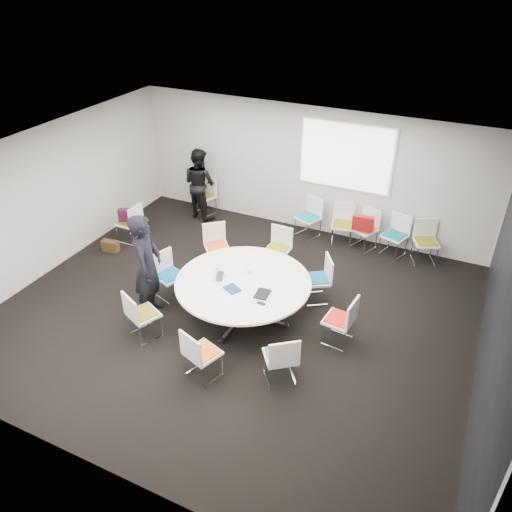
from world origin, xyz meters
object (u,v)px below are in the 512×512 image
at_px(chair_ring_e, 170,283).
at_px(chair_back_a, 308,224).
at_px(chair_back_b, 342,232).
at_px(chair_back_d, 394,243).
at_px(chair_person_back, 205,203).
at_px(chair_ring_c, 277,257).
at_px(chair_spare_left, 131,229).
at_px(person_main, 148,267).
at_px(cup, 250,271).
at_px(person_back, 200,183).
at_px(conference_table, 243,290).
at_px(chair_ring_d, 217,254).
at_px(chair_back_c, 364,236).
at_px(laptop, 222,276).
at_px(chair_ring_f, 144,322).
at_px(chair_ring_g, 203,362).
at_px(chair_ring_h, 280,365).
at_px(chair_back_e, 424,249).
at_px(brown_bag, 110,246).
at_px(chair_ring_a, 339,328).
at_px(maroon_bag, 128,215).
at_px(chair_ring_b, 317,287).

xyz_separation_m(chair_ring_e, chair_back_a, (1.50, 3.24, 0.00)).
height_order(chair_back_b, chair_back_d, same).
height_order(chair_back_d, chair_person_back, same).
xyz_separation_m(chair_ring_c, chair_person_back, (-2.57, 1.54, 0.00)).
height_order(chair_ring_e, chair_back_a, same).
height_order(chair_back_b, chair_spare_left, same).
height_order(chair_ring_c, chair_person_back, same).
distance_m(person_main, cup, 1.72).
relative_size(chair_ring_e, person_back, 0.52).
height_order(conference_table, chair_ring_d, chair_ring_d).
bearing_deg(chair_person_back, chair_back_c, -161.23).
bearing_deg(laptop, chair_spare_left, 43.91).
xyz_separation_m(chair_ring_c, chair_ring_f, (-1.18, -2.81, 0.00)).
relative_size(chair_ring_g, chair_ring_h, 1.00).
distance_m(chair_spare_left, chair_person_back, 2.02).
xyz_separation_m(chair_back_e, brown_bag, (-6.09, -2.43, -0.16)).
xyz_separation_m(chair_ring_e, person_main, (-0.00, -0.56, 0.69)).
bearing_deg(chair_back_d, chair_ring_g, 87.63).
bearing_deg(laptop, chair_ring_a, -109.79).
height_order(chair_ring_f, person_main, person_main).
height_order(chair_back_d, cup, chair_back_d).
xyz_separation_m(chair_ring_h, chair_person_back, (-3.80, 4.30, 0.00)).
xyz_separation_m(chair_back_d, laptop, (-2.29, -3.23, 0.47)).
bearing_deg(chair_back_c, chair_ring_a, 121.66).
bearing_deg(person_back, chair_back_e, -163.10).
xyz_separation_m(chair_ring_g, person_main, (-1.57, 0.95, 0.69)).
distance_m(chair_back_b, cup, 3.08).
relative_size(chair_ring_e, chair_back_b, 1.00).
xyz_separation_m(chair_ring_f, brown_bag, (-2.31, 1.94, -0.16)).
height_order(chair_back_d, maroon_bag, chair_back_d).
bearing_deg(chair_back_b, chair_back_c, 167.38).
bearing_deg(chair_ring_g, chair_ring_h, 40.77).
relative_size(chair_back_a, chair_back_e, 1.00).
distance_m(chair_back_c, maroon_bag, 5.08).
distance_m(conference_table, laptop, 0.43).
bearing_deg(laptop, chair_ring_g, 175.16).
relative_size(chair_ring_c, chair_back_d, 1.00).
relative_size(conference_table, person_main, 1.19).
relative_size(person_main, cup, 21.49).
height_order(chair_ring_b, chair_ring_g, same).
bearing_deg(person_back, chair_ring_c, 166.78).
height_order(chair_ring_c, brown_bag, chair_ring_c).
relative_size(conference_table, chair_ring_h, 2.61).
bearing_deg(cup, chair_back_c, 66.25).
bearing_deg(chair_ring_f, chair_back_b, 89.50).
bearing_deg(cup, chair_ring_g, -86.73).
height_order(chair_ring_d, chair_ring_f, same).
bearing_deg(chair_ring_a, chair_ring_d, 73.94).
xyz_separation_m(chair_ring_d, chair_back_e, (3.75, 1.96, 0.00)).
distance_m(chair_spare_left, brown_bag, 0.59).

